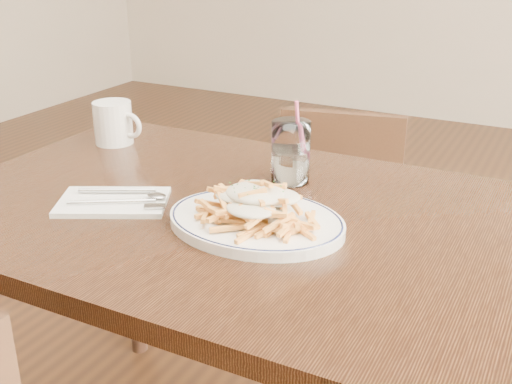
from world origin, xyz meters
The scene contains 8 objects.
table centered at (0.00, 0.00, 0.67)m, with size 1.20×0.80×0.75m.
chair_far centered at (-0.04, 0.76, 0.44)m, with size 0.42×0.42×0.77m.
fries_plate centered at (0.09, -0.06, 0.76)m, with size 0.39×0.36×0.02m.
loaded_fries centered at (0.09, -0.06, 0.81)m, with size 0.24×0.21×0.06m.
napkin centered at (-0.21, -0.10, 0.76)m, with size 0.21×0.14×0.01m, color white.
cutlery centered at (-0.22, -0.09, 0.76)m, with size 0.20×0.17×0.01m.
water_glass centered at (0.05, 0.18, 0.81)m, with size 0.08×0.08×0.18m.
coffee_mug centered at (-0.46, 0.22, 0.80)m, with size 0.14×0.10×0.11m.
Camera 1 is at (0.57, -1.00, 1.26)m, focal length 45.00 mm.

